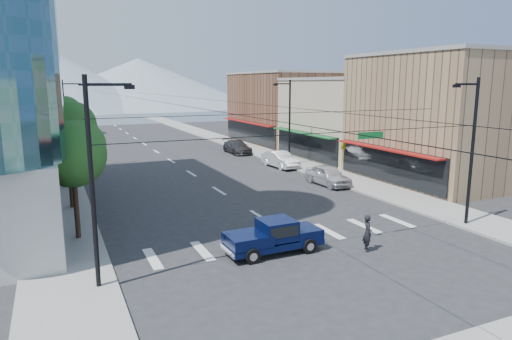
# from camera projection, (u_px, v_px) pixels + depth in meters

# --- Properties ---
(ground) EXTENTS (160.00, 160.00, 0.00)m
(ground) POSITION_uv_depth(u_px,v_px,m) (306.00, 245.00, 24.73)
(ground) COLOR #28282B
(ground) RESTS_ON ground
(sidewalk_left) EXTENTS (4.00, 120.00, 0.15)m
(sidewalk_left) POSITION_uv_depth(u_px,v_px,m) (55.00, 155.00, 55.71)
(sidewalk_left) COLOR gray
(sidewalk_left) RESTS_ON ground
(sidewalk_right) EXTENTS (4.00, 120.00, 0.15)m
(sidewalk_right) POSITION_uv_depth(u_px,v_px,m) (237.00, 144.00, 65.38)
(sidewalk_right) COLOR gray
(sidewalk_right) RESTS_ON ground
(shop_near) EXTENTS (12.00, 14.00, 11.00)m
(shop_near) POSITION_uv_depth(u_px,v_px,m) (444.00, 119.00, 40.72)
(shop_near) COLOR #8C6B4C
(shop_near) RESTS_ON ground
(shop_mid) EXTENTS (12.00, 14.00, 9.00)m
(shop_mid) POSITION_uv_depth(u_px,v_px,m) (351.00, 119.00, 53.45)
(shop_mid) COLOR tan
(shop_mid) RESTS_ON ground
(shop_far) EXTENTS (12.00, 18.00, 10.00)m
(shop_far) POSITION_uv_depth(u_px,v_px,m) (286.00, 108.00, 67.69)
(shop_far) COLOR brown
(shop_far) RESTS_ON ground
(clock_tower) EXTENTS (4.80, 4.80, 20.40)m
(clock_tower) POSITION_uv_depth(u_px,v_px,m) (16.00, 70.00, 71.62)
(clock_tower) COLOR #8C6B4C
(clock_tower) RESTS_ON ground
(mountain_left) EXTENTS (80.00, 80.00, 22.00)m
(mountain_left) POSITION_uv_depth(u_px,v_px,m) (37.00, 76.00, 150.98)
(mountain_left) COLOR gray
(mountain_left) RESTS_ON ground
(mountain_right) EXTENTS (90.00, 90.00, 18.00)m
(mountain_right) POSITION_uv_depth(u_px,v_px,m) (139.00, 82.00, 174.43)
(mountain_right) COLOR gray
(mountain_right) RESTS_ON ground
(tree_near) EXTENTS (3.65, 3.64, 6.71)m
(tree_near) POSITION_uv_depth(u_px,v_px,m) (75.00, 152.00, 24.79)
(tree_near) COLOR black
(tree_near) RESTS_ON ground
(tree_midnear) EXTENTS (4.09, 4.09, 7.52)m
(tree_midnear) POSITION_uv_depth(u_px,v_px,m) (69.00, 129.00, 30.95)
(tree_midnear) COLOR black
(tree_midnear) RESTS_ON ground
(tree_midfar) EXTENTS (3.65, 3.64, 6.71)m
(tree_midfar) POSITION_uv_depth(u_px,v_px,m) (66.00, 129.00, 37.33)
(tree_midfar) COLOR black
(tree_midfar) RESTS_ON ground
(tree_far) EXTENTS (4.09, 4.09, 7.52)m
(tree_far) POSITION_uv_depth(u_px,v_px,m) (62.00, 116.00, 43.49)
(tree_far) COLOR black
(tree_far) RESTS_ON ground
(signal_rig) EXTENTS (21.80, 0.20, 9.00)m
(signal_rig) POSITION_uv_depth(u_px,v_px,m) (321.00, 164.00, 23.04)
(signal_rig) COLOR black
(signal_rig) RESTS_ON ground
(lamp_pole_nw) EXTENTS (2.00, 0.25, 9.00)m
(lamp_pole_nw) POSITION_uv_depth(u_px,v_px,m) (66.00, 120.00, 46.38)
(lamp_pole_nw) COLOR black
(lamp_pole_nw) RESTS_ON ground
(lamp_pole_ne) EXTENTS (2.00, 0.25, 9.00)m
(lamp_pole_ne) POSITION_uv_depth(u_px,v_px,m) (289.00, 119.00, 47.81)
(lamp_pole_ne) COLOR black
(lamp_pole_ne) RESTS_ON ground
(pickup_truck) EXTENTS (5.23, 2.12, 1.76)m
(pickup_truck) POSITION_uv_depth(u_px,v_px,m) (273.00, 236.00, 23.50)
(pickup_truck) COLOR #070F36
(pickup_truck) RESTS_ON ground
(pedestrian) EXTENTS (0.69, 0.83, 1.95)m
(pedestrian) POSITION_uv_depth(u_px,v_px,m) (367.00, 233.00, 23.76)
(pedestrian) COLOR black
(pedestrian) RESTS_ON ground
(parked_car_near) EXTENTS (2.21, 5.09, 1.71)m
(parked_car_near) POSITION_uv_depth(u_px,v_px,m) (328.00, 175.00, 39.26)
(parked_car_near) COLOR silver
(parked_car_near) RESTS_ON ground
(parked_car_mid) EXTENTS (2.19, 5.30, 1.71)m
(parked_car_mid) POSITION_uv_depth(u_px,v_px,m) (280.00, 159.00, 47.48)
(parked_car_mid) COLOR silver
(parked_car_mid) RESTS_ON ground
(parked_car_far) EXTENTS (2.33, 5.66, 1.64)m
(parked_car_far) POSITION_uv_depth(u_px,v_px,m) (237.00, 147.00, 57.13)
(parked_car_far) COLOR #323235
(parked_car_far) RESTS_ON ground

